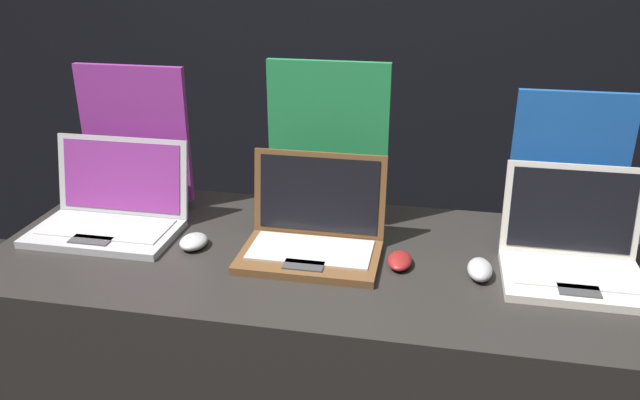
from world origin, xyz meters
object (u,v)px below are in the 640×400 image
object	(u,v)px
promo_stand_front	(136,141)
promo_stand_back	(568,172)
mouse_back	(480,269)
laptop_back	(572,252)
mouse_middle	(400,260)
promo_stand_middle	(328,148)
mouse_front	(194,242)
laptop_middle	(313,231)
laptop_front	(111,210)

from	to	relation	value
promo_stand_front	promo_stand_back	world-z (taller)	promo_stand_front
mouse_back	laptop_back	bearing A→B (deg)	15.55
mouse_middle	promo_stand_middle	size ratio (longest dim) A/B	0.22
laptop_back	mouse_back	size ratio (longest dim) A/B	3.20
mouse_front	laptop_back	xyz separation A→B (m)	(0.96, 0.05, 0.04)
promo_stand_back	mouse_back	bearing A→B (deg)	-130.40
mouse_back	promo_stand_back	size ratio (longest dim) A/B	0.25
promo_stand_middle	promo_stand_back	distance (m)	0.64
laptop_back	promo_stand_middle	bearing A→B (deg)	163.00
laptop_middle	mouse_middle	bearing A→B (deg)	-8.48
mouse_back	promo_stand_middle	bearing A→B (deg)	148.79
mouse_front	promo_stand_back	distance (m)	1.00
promo_stand_front	promo_stand_back	bearing A→B (deg)	-0.46
promo_stand_front	laptop_back	size ratio (longest dim) A/B	1.30
laptop_back	promo_stand_back	distance (m)	0.24
mouse_middle	promo_stand_back	distance (m)	0.51
laptop_front	promo_stand_back	distance (m)	1.24
laptop_front	promo_stand_middle	size ratio (longest dim) A/B	0.86
mouse_back	mouse_middle	bearing A→B (deg)	174.62
promo_stand_middle	promo_stand_back	bearing A→B (deg)	-0.07
promo_stand_front	mouse_back	distance (m)	1.06
promo_stand_front	promo_stand_middle	world-z (taller)	promo_stand_middle
laptop_front	mouse_front	size ratio (longest dim) A/B	4.31
laptop_front	promo_stand_front	xyz separation A→B (m)	(0.00, 0.18, 0.15)
promo_stand_front	promo_stand_back	xyz separation A→B (m)	(1.22, -0.01, -0.01)
promo_stand_front	promo_stand_middle	xyz separation A→B (m)	(0.58, -0.01, 0.02)
promo_stand_middle	promo_stand_back	world-z (taller)	promo_stand_middle
promo_stand_back	mouse_middle	bearing A→B (deg)	-150.07
laptop_front	promo_stand_middle	bearing A→B (deg)	16.75
promo_stand_front	laptop_middle	world-z (taller)	promo_stand_front
laptop_front	promo_stand_back	bearing A→B (deg)	8.14
promo_stand_front	laptop_front	bearing A→B (deg)	-90.00
promo_stand_front	mouse_middle	size ratio (longest dim) A/B	4.27
mouse_middle	mouse_back	xyz separation A→B (m)	(0.19, -0.02, 0.01)
promo_stand_back	laptop_front	bearing A→B (deg)	-171.86
mouse_middle	promo_stand_middle	xyz separation A→B (m)	(-0.23, 0.24, 0.21)
laptop_back	laptop_middle	bearing A→B (deg)	-179.27
mouse_middle	mouse_back	size ratio (longest dim) A/B	0.98
laptop_back	laptop_front	bearing A→B (deg)	179.07
promo_stand_middle	laptop_back	distance (m)	0.69
mouse_middle	laptop_back	xyz separation A→B (m)	(0.41, 0.04, 0.04)
promo_stand_front	laptop_back	distance (m)	1.25
mouse_back	mouse_front	bearing A→B (deg)	178.87
mouse_middle	laptop_back	world-z (taller)	laptop_back
mouse_front	promo_stand_back	xyz separation A→B (m)	(0.96, 0.24, 0.18)
laptop_back	promo_stand_front	bearing A→B (deg)	170.50
laptop_front	mouse_front	distance (m)	0.28
laptop_middle	mouse_back	xyz separation A→B (m)	(0.42, -0.05, -0.04)
laptop_front	promo_stand_front	bearing A→B (deg)	90.00
laptop_back	mouse_back	xyz separation A→B (m)	(-0.22, -0.06, -0.04)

